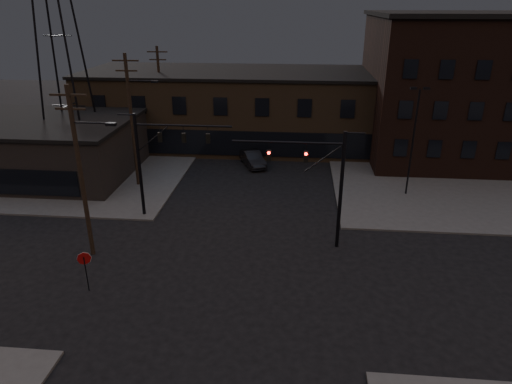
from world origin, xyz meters
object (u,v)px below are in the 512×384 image
traffic_signal_near (324,178)px  traffic_signal_far (155,154)px  car_crossing (253,159)px  parked_car_lot_a (447,165)px  parked_car_lot_b (475,161)px  stop_sign (85,263)px

traffic_signal_near → traffic_signal_far: (-12.07, 3.50, 0.08)m
car_crossing → traffic_signal_near: bearing=-92.2°
traffic_signal_far → parked_car_lot_a: bearing=25.5°
traffic_signal_near → parked_car_lot_b: 23.44m
stop_sign → parked_car_lot_b: size_ratio=0.54×
stop_sign → car_crossing: stop_sign is taller
traffic_signal_near → car_crossing: (-6.17, 15.81, -4.18)m
traffic_signal_near → parked_car_lot_a: size_ratio=1.94×
stop_sign → car_crossing: bearing=72.1°
traffic_signal_far → car_crossing: (5.91, 12.31, -4.26)m
stop_sign → parked_car_lot_a: bearing=40.0°
traffic_signal_near → traffic_signal_far: size_ratio=1.00×
traffic_signal_far → car_crossing: bearing=64.4°
parked_car_lot_a → car_crossing: 18.72m
traffic_signal_far → stop_sign: bearing=-97.3°
parked_car_lot_a → car_crossing: (-18.71, 0.58, -0.10)m
parked_car_lot_b → stop_sign: bearing=155.4°
traffic_signal_near → parked_car_lot_b: bearing=47.1°
traffic_signal_near → parked_car_lot_b: size_ratio=1.75×
traffic_signal_far → stop_sign: (-1.28, -9.99, -3.17)m
traffic_signal_near → car_crossing: size_ratio=1.76×
parked_car_lot_b → car_crossing: bearing=119.4°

